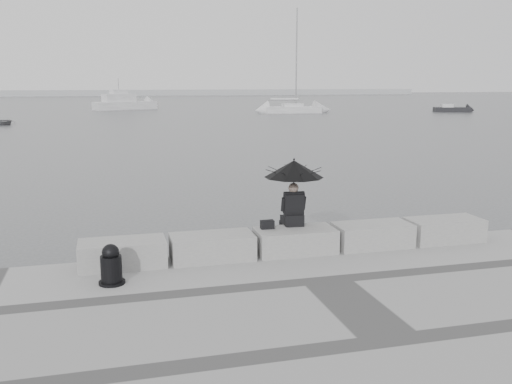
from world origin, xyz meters
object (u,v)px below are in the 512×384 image
object	(u,v)px
seated_person	(294,177)
dinghy	(4,122)
mooring_bollard	(111,267)
motor_cruiser	(125,103)
small_motorboat	(452,109)
sailboat_right	(292,109)

from	to	relation	value
seated_person	dinghy	xyz separation A→B (m)	(-12.66, 46.30, -1.76)
mooring_bollard	dinghy	distance (m)	48.37
mooring_bollard	dinghy	world-z (taller)	mooring_bollard
motor_cruiser	small_motorboat	xyz separation A→B (m)	(41.27, -17.46, -0.57)
motor_cruiser	seated_person	bearing A→B (deg)	-110.18
seated_person	small_motorboat	xyz separation A→B (m)	(40.48, 55.47, -1.70)
seated_person	motor_cruiser	distance (m)	72.95
seated_person	dinghy	bearing A→B (deg)	111.39
mooring_bollard	sailboat_right	distance (m)	63.94
seated_person	motor_cruiser	xyz separation A→B (m)	(-0.79, 72.93, -1.12)
small_motorboat	mooring_bollard	bearing A→B (deg)	-107.96
dinghy	seated_person	bearing A→B (deg)	-85.85
mooring_bollard	dinghy	xyz separation A→B (m)	(-8.99, 47.52, -0.55)
seated_person	motor_cruiser	size ratio (longest dim) A/B	0.15
mooring_bollard	motor_cruiser	size ratio (longest dim) A/B	0.08
motor_cruiser	dinghy	distance (m)	29.17
mooring_bollard	sailboat_right	xyz separation A→B (m)	(23.07, 59.64, -0.27)
mooring_bollard	dinghy	bearing A→B (deg)	100.71
seated_person	mooring_bollard	bearing A→B (deg)	-155.46
seated_person	sailboat_right	bearing A→B (deg)	77.73
mooring_bollard	small_motorboat	xyz separation A→B (m)	(44.16, 56.70, -0.48)
small_motorboat	dinghy	bearing A→B (deg)	-150.26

